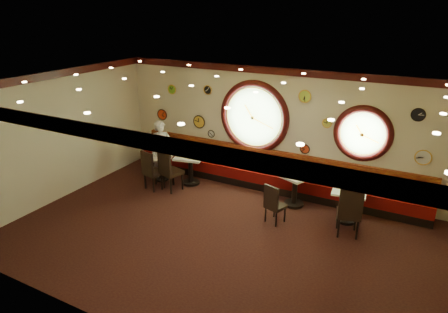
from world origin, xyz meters
TOP-DOWN VIEW (x-y plane):
  - floor at (0.00, 0.00)m, footprint 9.00×6.00m
  - ceiling at (0.00, 0.00)m, footprint 9.00×6.00m
  - wall_back at (0.00, 3.00)m, footprint 9.00×0.02m
  - wall_front at (0.00, -3.00)m, footprint 9.00×0.02m
  - wall_left at (-4.50, 0.00)m, footprint 0.02×6.00m
  - molding_back at (0.00, 2.95)m, footprint 9.00×0.10m
  - molding_front at (0.00, -2.95)m, footprint 9.00×0.10m
  - molding_left at (-4.45, 0.00)m, footprint 0.10×6.00m
  - banquette_base at (0.00, 2.72)m, footprint 8.00×0.55m
  - banquette_seat at (0.00, 2.72)m, footprint 8.00×0.55m
  - banquette_back at (0.00, 2.94)m, footprint 8.00×0.10m
  - porthole_left_glass at (-0.60, 3.00)m, footprint 1.66×0.02m
  - porthole_left_frame at (-0.60, 2.98)m, footprint 1.98×0.18m
  - porthole_left_ring at (-0.60, 2.95)m, footprint 1.61×0.03m
  - porthole_right_glass at (2.20, 3.00)m, footprint 1.10×0.02m
  - porthole_right_frame at (2.20, 2.98)m, footprint 1.38×0.18m
  - porthole_right_ring at (2.20, 2.95)m, footprint 1.09×0.03m
  - wall_clock_0 at (3.30, 2.96)m, footprint 0.28×0.03m
  - wall_clock_1 at (0.85, 2.96)m, footprint 0.24×0.03m
  - wall_clock_2 at (0.75, 2.96)m, footprint 0.30×0.03m
  - wall_clock_3 at (-1.90, 2.96)m, footprint 0.20×0.03m
  - wall_clock_4 at (-3.20, 2.96)m, footprint 0.26×0.03m
  - wall_clock_5 at (-2.30, 2.96)m, footprint 0.36×0.03m
  - wall_clock_6 at (-2.00, 2.96)m, footprint 0.24×0.03m
  - wall_clock_7 at (3.55, 2.96)m, footprint 0.34×0.03m
  - wall_clock_8 at (-3.60, 2.96)m, footprint 0.32×0.03m
  - wall_clock_9 at (1.35, 2.96)m, footprint 0.22×0.03m
  - table_a at (-2.90, 1.84)m, footprint 0.80×0.80m
  - table_b at (-2.02, 2.00)m, footprint 0.90×0.90m
  - table_c at (0.91, 2.12)m, footprint 1.01×1.01m
  - table_d at (2.22, 1.93)m, footprint 0.79×0.79m
  - chair_a at (-2.74, 1.19)m, footprint 0.55×0.55m
  - chair_b at (-2.29, 1.35)m, footprint 0.62×0.62m
  - chair_c at (0.77, 1.06)m, footprint 0.50×0.50m
  - chair_d at (2.37, 1.28)m, footprint 0.59×0.59m
  - condiment_a_salt at (-3.00, 1.86)m, footprint 0.03×0.03m
  - condiment_b_salt at (-2.11, 2.09)m, footprint 0.04×0.04m
  - condiment_c_salt at (0.77, 2.14)m, footprint 0.03×0.03m
  - condiment_d_salt at (2.16, 1.98)m, footprint 0.04×0.04m
  - condiment_a_pepper at (-2.93, 1.83)m, footprint 0.04×0.04m
  - condiment_b_pepper at (-2.05, 1.91)m, footprint 0.04×0.04m
  - condiment_c_pepper at (0.87, 2.05)m, footprint 0.03×0.03m
  - condiment_d_pepper at (2.25, 1.89)m, footprint 0.04×0.04m
  - condiment_a_bottle at (-2.84, 1.94)m, footprint 0.05×0.05m
  - condiment_b_bottle at (-1.92, 2.13)m, footprint 0.06×0.06m
  - condiment_c_bottle at (1.02, 2.21)m, footprint 0.05×0.05m
  - condiment_d_bottle at (2.30, 1.98)m, footprint 0.05×0.05m
  - waiter at (-2.95, 1.98)m, footprint 0.69×0.73m

SIDE VIEW (x-z plane):
  - floor at x=0.00m, z-range 0.00..0.00m
  - banquette_base at x=0.00m, z-range 0.00..0.20m
  - banquette_seat at x=0.00m, z-range 0.20..0.50m
  - table_a at x=-2.90m, z-range 0.09..0.78m
  - table_d at x=2.22m, z-range 0.10..0.90m
  - table_b at x=-2.02m, z-range 0.11..0.94m
  - table_c at x=0.91m, z-range 0.11..0.96m
  - chair_c at x=0.77m, z-range 0.25..0.83m
  - chair_a at x=-2.74m, z-range 0.29..0.96m
  - chair_d at x=2.37m, z-range 0.30..1.01m
  - chair_b at x=-2.29m, z-range 0.31..1.05m
  - condiment_a_salt at x=-3.00m, z-range 0.69..0.79m
  - condiment_a_pepper at x=-2.93m, z-range 0.69..0.80m
  - banquette_back at x=0.00m, z-range 0.48..1.02m
  - condiment_a_bottle at x=-2.84m, z-range 0.69..0.87m
  - waiter at x=-2.95m, z-range 0.00..1.67m
  - condiment_d_salt at x=2.16m, z-range 0.79..0.90m
  - condiment_d_pepper at x=2.25m, z-range 0.79..0.91m
  - condiment_b_salt at x=-2.11m, z-range 0.83..0.94m
  - condiment_d_bottle at x=2.30m, z-range 0.79..0.97m
  - condiment_b_pepper at x=-2.05m, z-range 0.83..0.94m
  - condiment_c_salt at x=0.77m, z-range 0.84..0.93m
  - condiment_c_pepper at x=0.87m, z-range 0.84..0.93m
  - condiment_b_bottle at x=-1.92m, z-range 0.83..1.00m
  - condiment_c_bottle at x=1.02m, z-range 0.84..0.99m
  - wall_clock_1 at x=0.85m, z-range 1.08..1.32m
  - wall_clock_3 at x=-1.90m, z-range 1.10..1.30m
  - wall_clock_7 at x=3.55m, z-range 1.28..1.62m
  - wall_clock_5 at x=-2.30m, z-range 1.32..1.68m
  - wall_clock_8 at x=-3.60m, z-range 1.39..1.71m
  - wall_back at x=0.00m, z-range 0.00..3.20m
  - wall_front at x=0.00m, z-range 0.00..3.20m
  - wall_left at x=-4.50m, z-range 0.00..3.20m
  - porthole_right_ring at x=2.20m, z-range 1.26..2.34m
  - porthole_right_glass at x=2.20m, z-range 1.25..2.35m
  - porthole_right_frame at x=2.20m, z-range 1.11..2.49m
  - porthole_left_glass at x=-0.60m, z-range 1.02..2.68m
  - porthole_left_frame at x=-0.60m, z-range 0.86..2.84m
  - porthole_left_ring at x=-0.60m, z-range 1.04..2.66m
  - wall_clock_9 at x=1.35m, z-range 1.84..2.06m
  - wall_clock_4 at x=-3.20m, z-range 2.22..2.48m
  - wall_clock_0 at x=3.30m, z-range 2.26..2.54m
  - wall_clock_6 at x=-2.00m, z-range 2.33..2.57m
  - wall_clock_2 at x=0.75m, z-range 2.40..2.70m
  - molding_back at x=0.00m, z-range 3.02..3.20m
  - molding_front at x=0.00m, z-range 3.02..3.20m
  - molding_left at x=-4.45m, z-range 3.02..3.20m
  - ceiling at x=0.00m, z-range 3.19..3.21m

